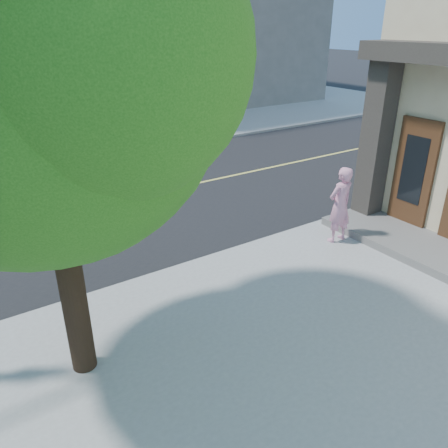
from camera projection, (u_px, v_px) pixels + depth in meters
sidewalk_ne at (146, 98)px, 30.20m from camera, size 29.00×25.00×0.12m
man_on_phone at (340, 205)px, 10.00m from camera, size 0.65×0.43×1.79m
street_tree at (40, 27)px, 4.74m from camera, size 5.39×4.90×7.15m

